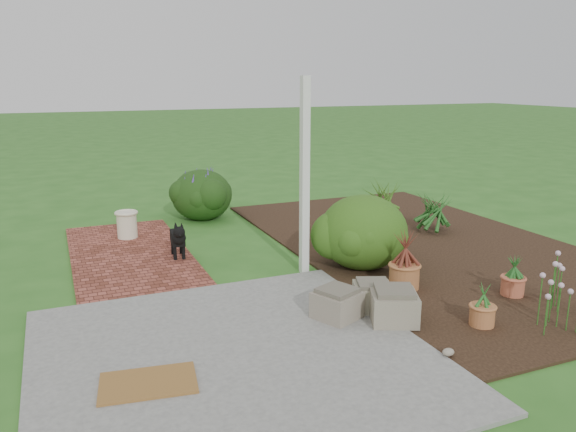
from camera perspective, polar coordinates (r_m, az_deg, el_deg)
name	(u,v)px	position (r m, az deg, el deg)	size (l,w,h in m)	color
ground	(286,278)	(7.18, -0.23, -6.29)	(80.00, 80.00, 0.00)	#2A601E
concrete_patio	(233,355)	(5.27, -5.59, -13.92)	(3.50, 3.50, 0.04)	slate
brick_path	(130,254)	(8.38, -15.79, -3.70)	(1.60, 3.50, 0.04)	#5F2A1E
garden_bed	(425,244)	(8.78, 13.71, -2.80)	(4.00, 7.00, 0.03)	black
veranda_post	(305,178)	(7.06, 1.70, 3.88)	(0.10, 0.10, 2.50)	white
stone_trough_near	(394,307)	(5.91, 10.69, -9.07)	(0.46, 0.46, 0.31)	#706857
stone_trough_mid	(373,297)	(6.19, 8.60, -8.11)	(0.39, 0.39, 0.26)	gray
stone_trough_far	(337,305)	(5.92, 5.00, -8.98)	(0.41, 0.41, 0.28)	#75665A
coir_doormat	(148,383)	(4.91, -14.01, -16.12)	(0.78, 0.50, 0.02)	brown
black_dog	(178,237)	(7.89, -11.13, -2.13)	(0.20, 0.57, 0.49)	black
cream_ceramic_urn	(127,225)	(9.10, -16.04, -0.87)	(0.31, 0.31, 0.41)	beige
evergreen_shrub	(363,230)	(7.45, 7.65, -1.42)	(1.16, 1.16, 0.99)	#183A0F
agapanthus_clump_back	(434,208)	(9.41, 14.58, 0.83)	(0.88, 0.88, 0.79)	#12370D
agapanthus_clump_front	(384,198)	(9.88, 9.70, 1.86)	(0.95, 0.95, 0.85)	#153E0B
terracotta_pot_bronze	(404,276)	(6.86, 11.72, -6.00)	(0.36, 0.36, 0.29)	#A66438
terracotta_pot_small_left	(513,286)	(7.02, 21.86, -6.60)	(0.26, 0.26, 0.22)	#B75B3E
terracotta_pot_small_right	(482,315)	(6.09, 19.12, -9.50)	(0.25, 0.25, 0.21)	#AD683A
purple_flowering_bush	(202,194)	(10.17, -8.76, 2.26)	(1.08, 1.08, 0.92)	black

